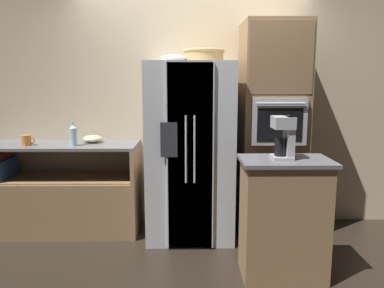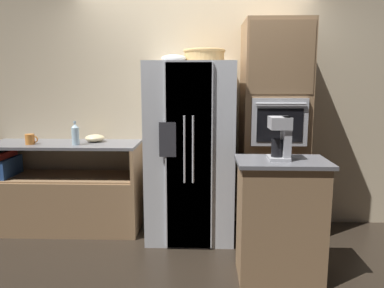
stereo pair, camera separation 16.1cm
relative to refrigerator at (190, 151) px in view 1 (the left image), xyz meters
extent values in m
plane|color=black|center=(0.04, -0.04, -0.89)|extent=(20.00, 20.00, 0.00)
cube|color=beige|center=(0.04, 0.41, 0.51)|extent=(12.00, 0.06, 2.80)
cube|color=#93704C|center=(-1.34, 0.10, -0.60)|extent=(1.58, 0.57, 0.58)
cube|color=#93704C|center=(-1.34, 0.10, -0.30)|extent=(1.51, 0.53, 0.02)
cube|color=#93704C|center=(-0.57, 0.10, -0.14)|extent=(0.04, 0.57, 0.34)
cube|color=slate|center=(-1.34, 0.10, 0.05)|extent=(1.58, 0.57, 0.03)
cube|color=#B72D28|center=(-1.95, 0.07, -0.16)|extent=(0.04, 0.41, 0.26)
cube|color=#284C8E|center=(-1.90, 0.07, -0.20)|extent=(0.04, 0.42, 0.20)
cube|color=silver|center=(0.00, 0.01, 0.00)|extent=(0.86, 0.74, 1.78)
cube|color=silver|center=(-0.01, -0.37, 0.00)|extent=(0.42, 0.02, 1.74)
cube|color=silver|center=(0.01, -0.37, 0.00)|extent=(0.42, 0.02, 1.74)
cylinder|color=#B2B2B7|center=(-0.04, -0.40, 0.09)|extent=(0.02, 0.02, 0.62)
cylinder|color=#B2B2B7|center=(0.04, -0.40, 0.09)|extent=(0.02, 0.02, 0.62)
cube|color=#2D2D33|center=(-0.19, -0.39, 0.18)|extent=(0.15, 0.01, 0.32)
cube|color=#93704C|center=(0.84, 0.08, 0.20)|extent=(0.64, 0.61, 2.17)
cube|color=#ADADB2|center=(0.84, -0.24, 0.33)|extent=(0.52, 0.04, 0.45)
cube|color=black|center=(0.84, -0.26, 0.30)|extent=(0.43, 0.01, 0.31)
cylinder|color=#B2B2B7|center=(0.84, -0.28, 0.50)|extent=(0.46, 0.02, 0.02)
cube|color=olive|center=(0.84, -0.23, 0.92)|extent=(0.60, 0.01, 0.66)
cube|color=#93704C|center=(0.76, -0.85, -0.41)|extent=(0.66, 0.43, 0.95)
cube|color=slate|center=(0.76, -0.85, 0.08)|extent=(0.72, 0.47, 0.03)
cylinder|color=tan|center=(0.14, 0.08, 0.94)|extent=(0.40, 0.40, 0.11)
torus|color=tan|center=(0.14, 0.08, 1.00)|extent=(0.42, 0.42, 0.03)
ellipsoid|color=white|center=(-0.16, -0.01, 0.92)|extent=(0.25, 0.25, 0.07)
cylinder|color=silver|center=(-1.17, -0.02, 0.15)|extent=(0.08, 0.08, 0.18)
cone|color=silver|center=(-1.17, -0.02, 0.26)|extent=(0.08, 0.08, 0.04)
cylinder|color=silver|center=(-1.17, -0.02, 0.29)|extent=(0.03, 0.03, 0.03)
cylinder|color=orange|center=(-1.65, 0.00, 0.11)|extent=(0.09, 0.09, 0.11)
torus|color=orange|center=(-1.61, 0.00, 0.11)|extent=(0.07, 0.01, 0.07)
ellipsoid|color=beige|center=(-1.03, 0.19, 0.10)|extent=(0.21, 0.21, 0.08)
cube|color=#B2B2B7|center=(0.73, -0.84, 0.11)|extent=(0.16, 0.19, 0.02)
cylinder|color=black|center=(0.71, -0.84, 0.19)|extent=(0.10, 0.10, 0.14)
cube|color=#B2B2B7|center=(0.78, -0.84, 0.26)|extent=(0.06, 0.16, 0.34)
cube|color=#B2B2B7|center=(0.73, -0.84, 0.38)|extent=(0.16, 0.19, 0.09)
camera|label=1|loc=(-0.02, -3.74, 0.70)|focal=35.00mm
camera|label=2|loc=(0.14, -3.74, 0.70)|focal=35.00mm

